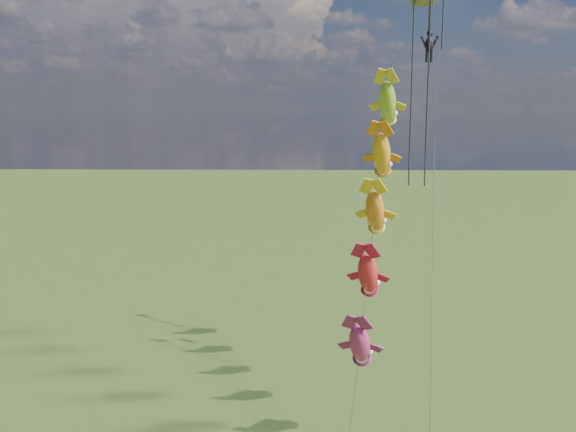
{
  "coord_description": "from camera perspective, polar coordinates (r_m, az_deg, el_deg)",
  "views": [
    {
      "loc": [
        14.67,
        -21.65,
        16.2
      ],
      "look_at": [
        13.93,
        10.82,
        10.76
      ],
      "focal_mm": 40.0,
      "sensor_mm": 36.0,
      "label": 1
    }
  ],
  "objects": [
    {
      "name": "parafoil_rig",
      "position": [
        33.66,
        12.48,
        15.19
      ],
      "size": [
        3.71,
        17.36,
        26.68
      ],
      "rotation": [
        0.0,
        0.0,
        -0.09
      ],
      "color": "brown",
      "rests_on": "ground"
    },
    {
      "name": "fish_windsock_rig",
      "position": [
        32.86,
        7.75,
        0.43
      ],
      "size": [
        4.12,
        15.52,
        19.7
      ],
      "rotation": [
        0.0,
        0.0,
        0.08
      ],
      "color": "brown",
      "rests_on": "ground"
    }
  ]
}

